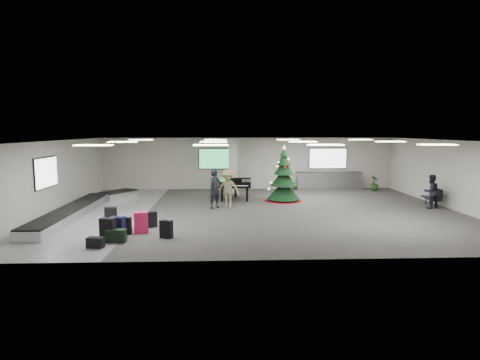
{
  "coord_description": "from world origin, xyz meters",
  "views": [
    {
      "loc": [
        -1.58,
        -17.91,
        3.64
      ],
      "look_at": [
        -0.78,
        1.0,
        1.3
      ],
      "focal_mm": 30.0,
      "sensor_mm": 36.0,
      "label": 1
    }
  ],
  "objects_px": {
    "pink_suitcase": "(141,223)",
    "potted_plant_left": "(296,183)",
    "christmas_tree": "(284,182)",
    "bench": "(433,196)",
    "traveler_b": "(228,188)",
    "potted_plant_right": "(374,183)",
    "baggage_carousel": "(83,208)",
    "grand_piano": "(235,183)",
    "traveler_bench": "(431,192)",
    "service_counter": "(329,180)",
    "traveler_a": "(215,189)"
  },
  "relations": [
    {
      "from": "service_counter",
      "to": "grand_piano",
      "type": "xyz_separation_m",
      "value": [
        -5.96,
        -3.52,
        0.32
      ]
    },
    {
      "from": "baggage_carousel",
      "to": "pink_suitcase",
      "type": "relative_size",
      "value": 12.32
    },
    {
      "from": "bench",
      "to": "potted_plant_left",
      "type": "xyz_separation_m",
      "value": [
        -5.59,
        5.76,
        -0.07
      ]
    },
    {
      "from": "traveler_a",
      "to": "potted_plant_right",
      "type": "distance_m",
      "value": 10.89
    },
    {
      "from": "baggage_carousel",
      "to": "grand_piano",
      "type": "distance_m",
      "value": 7.63
    },
    {
      "from": "pink_suitcase",
      "to": "potted_plant_left",
      "type": "distance_m",
      "value": 12.72
    },
    {
      "from": "service_counter",
      "to": "traveler_a",
      "type": "height_order",
      "value": "traveler_a"
    },
    {
      "from": "baggage_carousel",
      "to": "potted_plant_right",
      "type": "height_order",
      "value": "potted_plant_right"
    },
    {
      "from": "christmas_tree",
      "to": "traveler_a",
      "type": "bearing_deg",
      "value": -152.8
    },
    {
      "from": "bench",
      "to": "pink_suitcase",
      "type": "bearing_deg",
      "value": -153.64
    },
    {
      "from": "traveler_b",
      "to": "traveler_bench",
      "type": "relative_size",
      "value": 1.13
    },
    {
      "from": "bench",
      "to": "christmas_tree",
      "type": "bearing_deg",
      "value": 172.71
    },
    {
      "from": "baggage_carousel",
      "to": "potted_plant_right",
      "type": "relative_size",
      "value": 10.6
    },
    {
      "from": "traveler_bench",
      "to": "pink_suitcase",
      "type": "bearing_deg",
      "value": 3.25
    },
    {
      "from": "christmas_tree",
      "to": "potted_plant_left",
      "type": "height_order",
      "value": "christmas_tree"
    },
    {
      "from": "pink_suitcase",
      "to": "potted_plant_left",
      "type": "height_order",
      "value": "potted_plant_left"
    },
    {
      "from": "pink_suitcase",
      "to": "baggage_carousel",
      "type": "bearing_deg",
      "value": 121.31
    },
    {
      "from": "pink_suitcase",
      "to": "potted_plant_left",
      "type": "relative_size",
      "value": 0.89
    },
    {
      "from": "service_counter",
      "to": "grand_piano",
      "type": "bearing_deg",
      "value": -149.44
    },
    {
      "from": "traveler_b",
      "to": "baggage_carousel",
      "type": "bearing_deg",
      "value": -156.68
    },
    {
      "from": "grand_piano",
      "to": "traveler_bench",
      "type": "height_order",
      "value": "traveler_bench"
    },
    {
      "from": "traveler_b",
      "to": "bench",
      "type": "bearing_deg",
      "value": 13.0
    },
    {
      "from": "pink_suitcase",
      "to": "traveler_b",
      "type": "bearing_deg",
      "value": 46.01
    },
    {
      "from": "grand_piano",
      "to": "potted_plant_right",
      "type": "relative_size",
      "value": 2.44
    },
    {
      "from": "christmas_tree",
      "to": "bench",
      "type": "distance_m",
      "value": 7.22
    },
    {
      "from": "grand_piano",
      "to": "potted_plant_right",
      "type": "distance_m",
      "value": 9.01
    },
    {
      "from": "traveler_b",
      "to": "potted_plant_left",
      "type": "height_order",
      "value": "traveler_b"
    },
    {
      "from": "pink_suitcase",
      "to": "potted_plant_right",
      "type": "bearing_deg",
      "value": 28.13
    },
    {
      "from": "traveler_a",
      "to": "grand_piano",
      "type": "bearing_deg",
      "value": 25.29
    },
    {
      "from": "christmas_tree",
      "to": "traveler_b",
      "type": "bearing_deg",
      "value": -151.47
    },
    {
      "from": "traveler_a",
      "to": "traveler_b",
      "type": "height_order",
      "value": "traveler_a"
    },
    {
      "from": "pink_suitcase",
      "to": "traveler_bench",
      "type": "xyz_separation_m",
      "value": [
        12.66,
        4.05,
        0.42
      ]
    },
    {
      "from": "grand_piano",
      "to": "traveler_b",
      "type": "height_order",
      "value": "traveler_b"
    },
    {
      "from": "baggage_carousel",
      "to": "christmas_tree",
      "type": "bearing_deg",
      "value": 15.59
    },
    {
      "from": "service_counter",
      "to": "traveler_b",
      "type": "distance_m",
      "value": 8.55
    },
    {
      "from": "potted_plant_right",
      "to": "baggage_carousel",
      "type": "bearing_deg",
      "value": -158.91
    },
    {
      "from": "pink_suitcase",
      "to": "traveler_bench",
      "type": "distance_m",
      "value": 13.3
    },
    {
      "from": "christmas_tree",
      "to": "traveler_a",
      "type": "distance_m",
      "value": 3.96
    },
    {
      "from": "traveler_bench",
      "to": "grand_piano",
      "type": "bearing_deg",
      "value": -32.09
    },
    {
      "from": "pink_suitcase",
      "to": "traveler_bench",
      "type": "relative_size",
      "value": 0.49
    },
    {
      "from": "baggage_carousel",
      "to": "grand_piano",
      "type": "relative_size",
      "value": 4.34
    },
    {
      "from": "baggage_carousel",
      "to": "bench",
      "type": "distance_m",
      "value": 16.39
    },
    {
      "from": "grand_piano",
      "to": "traveler_b",
      "type": "relative_size",
      "value": 1.24
    },
    {
      "from": "traveler_b",
      "to": "potted_plant_right",
      "type": "distance_m",
      "value": 10.25
    },
    {
      "from": "christmas_tree",
      "to": "potted_plant_right",
      "type": "distance_m",
      "value": 6.95
    },
    {
      "from": "grand_piano",
      "to": "potted_plant_right",
      "type": "bearing_deg",
      "value": 21.52
    },
    {
      "from": "baggage_carousel",
      "to": "service_counter",
      "type": "relative_size",
      "value": 2.4
    },
    {
      "from": "grand_piano",
      "to": "christmas_tree",
      "type": "bearing_deg",
      "value": -9.65
    },
    {
      "from": "potted_plant_left",
      "to": "traveler_a",
      "type": "bearing_deg",
      "value": -130.39
    },
    {
      "from": "christmas_tree",
      "to": "potted_plant_right",
      "type": "height_order",
      "value": "christmas_tree"
    }
  ]
}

